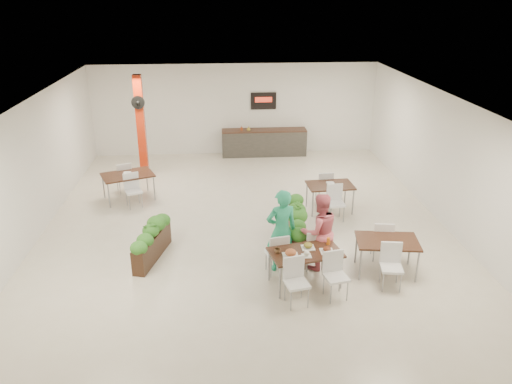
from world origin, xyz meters
TOP-DOWN VIEW (x-y plane):
  - ground at (0.00, 0.00)m, footprint 12.00×12.00m
  - room_shell at (0.00, 0.00)m, footprint 10.10×12.10m
  - red_column at (-3.00, 3.79)m, footprint 0.40×0.41m
  - service_counter at (1.00, 5.65)m, footprint 3.00×0.64m
  - main_table at (1.01, -2.93)m, footprint 1.53×1.84m
  - diner_man at (0.62, -2.27)m, footprint 0.74×0.56m
  - diner_woman at (1.42, -2.27)m, footprint 0.94×0.80m
  - planter_left at (-2.15, -1.59)m, footprint 0.76×1.69m
  - planter_right at (1.10, -1.34)m, footprint 0.61×2.11m
  - side_table_a at (-3.20, 1.87)m, footprint 1.62×1.66m
  - side_table_b at (2.30, 0.64)m, footprint 1.25×1.64m
  - side_table_c at (2.79, -2.58)m, footprint 1.37×1.66m

SIDE VIEW (x-z plane):
  - ground at x=0.00m, z-range 0.00..0.00m
  - planter_left at x=-2.15m, z-range 0.04..0.94m
  - service_counter at x=1.00m, z-range -0.61..1.59m
  - planter_right at x=1.10m, z-range -0.04..1.07m
  - side_table_c at x=2.79m, z-range 0.17..1.09m
  - side_table_b at x=2.30m, z-range 0.17..1.09m
  - main_table at x=1.01m, z-range 0.17..1.10m
  - side_table_a at x=-3.20m, z-range 0.18..1.11m
  - diner_woman at x=1.42m, z-range 0.00..1.69m
  - diner_man at x=0.62m, z-range 0.00..1.81m
  - red_column at x=-3.00m, z-range 0.04..3.24m
  - room_shell at x=0.00m, z-range 0.40..3.62m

